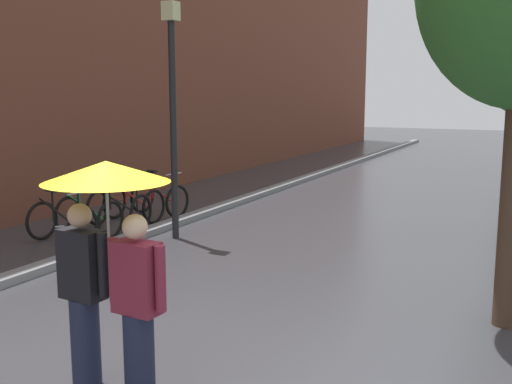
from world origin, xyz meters
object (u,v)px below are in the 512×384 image
at_px(parked_bicycle_1, 89,216).
at_px(parked_bicycle_4, 159,198).
at_px(parked_bicycle_0, 62,222).
at_px(parked_bicycle_3, 134,203).
at_px(street_lamp_post, 173,103).
at_px(couple_under_umbrella, 108,245).
at_px(parked_bicycle_2, 119,209).

relative_size(parked_bicycle_1, parked_bicycle_4, 0.93).
height_order(parked_bicycle_0, parked_bicycle_3, same).
bearing_deg(street_lamp_post, parked_bicycle_4, 132.94).
bearing_deg(parked_bicycle_4, parked_bicycle_1, -91.69).
bearing_deg(street_lamp_post, parked_bicycle_1, -159.73).
xyz_separation_m(parked_bicycle_0, couple_under_umbrella, (4.29, -3.86, 0.97)).
distance_m(parked_bicycle_1, parked_bicycle_2, 0.78).
height_order(parked_bicycle_3, parked_bicycle_4, same).
distance_m(parked_bicycle_1, street_lamp_post, 2.61).
bearing_deg(parked_bicycle_3, couple_under_umbrella, -53.86).
distance_m(parked_bicycle_1, couple_under_umbrella, 6.28).
bearing_deg(parked_bicycle_0, parked_bicycle_3, 90.51).
bearing_deg(street_lamp_post, parked_bicycle_0, -141.84).
height_order(parked_bicycle_3, street_lamp_post, street_lamp_post).
height_order(parked_bicycle_2, street_lamp_post, street_lamp_post).
bearing_deg(parked_bicycle_4, parked_bicycle_3, -98.44).
relative_size(parked_bicycle_1, couple_under_umbrella, 0.53).
height_order(parked_bicycle_4, street_lamp_post, street_lamp_post).
bearing_deg(parked_bicycle_2, parked_bicycle_0, -93.62).
bearing_deg(couple_under_umbrella, parked_bicycle_1, 133.35).
distance_m(parked_bicycle_3, parked_bicycle_4, 0.75).
xyz_separation_m(parked_bicycle_3, couple_under_umbrella, (4.31, -5.90, 0.97)).
bearing_deg(parked_bicycle_1, parked_bicycle_4, 88.31).
bearing_deg(couple_under_umbrella, parked_bicycle_0, 138.02).
xyz_separation_m(parked_bicycle_2, couple_under_umbrella, (4.20, -5.29, 0.97)).
relative_size(parked_bicycle_2, street_lamp_post, 0.27).
relative_size(parked_bicycle_0, couple_under_umbrella, 0.55).
height_order(parked_bicycle_4, couple_under_umbrella, couple_under_umbrella).
bearing_deg(couple_under_umbrella, parked_bicycle_2, 128.43).
relative_size(parked_bicycle_0, parked_bicycle_2, 1.02).
bearing_deg(parked_bicycle_0, parked_bicycle_1, 87.51).
distance_m(parked_bicycle_4, couple_under_umbrella, 7.91).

